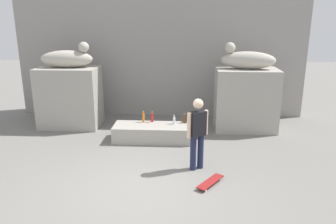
% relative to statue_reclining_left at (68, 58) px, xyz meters
% --- Properties ---
extents(ground_plane, '(40.00, 40.00, 0.00)m').
position_rel_statue_reclining_left_xyz_m(ground_plane, '(2.71, -3.84, -2.17)').
color(ground_plane, slate).
extents(facade_wall, '(9.86, 0.60, 6.83)m').
position_rel_statue_reclining_left_xyz_m(facade_wall, '(2.71, 1.65, 1.25)').
color(facade_wall, gray).
rests_on(facade_wall, ground_plane).
extents(pedestal_left, '(1.85, 1.17, 1.89)m').
position_rel_statue_reclining_left_xyz_m(pedestal_left, '(-0.04, -0.00, -1.23)').
color(pedestal_left, '#A39E93').
rests_on(pedestal_left, ground_plane).
extents(pedestal_right, '(1.85, 1.17, 1.89)m').
position_rel_statue_reclining_left_xyz_m(pedestal_right, '(5.45, -0.00, -1.23)').
color(pedestal_right, '#A39E93').
rests_on(pedestal_right, ground_plane).
extents(statue_reclining_left, '(1.62, 0.61, 0.78)m').
position_rel_statue_reclining_left_xyz_m(statue_reclining_left, '(0.00, 0.00, 0.00)').
color(statue_reclining_left, '#B7B0A1').
rests_on(statue_reclining_left, pedestal_left).
extents(statue_reclining_right, '(1.66, 0.78, 0.78)m').
position_rel_statue_reclining_left_xyz_m(statue_reclining_right, '(5.42, 0.00, 0.00)').
color(statue_reclining_right, '#B7B0A1').
rests_on(statue_reclining_right, pedestal_right).
extents(ledge_block, '(2.22, 0.83, 0.45)m').
position_rel_statue_reclining_left_xyz_m(ledge_block, '(2.71, -1.16, -1.95)').
color(ledge_block, '#A39E93').
rests_on(ledge_block, ground_plane).
extents(skater, '(0.47, 0.36, 1.67)m').
position_rel_statue_reclining_left_xyz_m(skater, '(3.90, -2.93, -1.25)').
color(skater, '#1E233F').
rests_on(skater, ground_plane).
extents(skateboard, '(0.62, 0.77, 0.08)m').
position_rel_statue_reclining_left_xyz_m(skateboard, '(4.17, -3.68, -2.10)').
color(skateboard, maroon).
rests_on(skateboard, ground_plane).
extents(bottle_orange, '(0.07, 0.07, 0.32)m').
position_rel_statue_reclining_left_xyz_m(bottle_orange, '(2.41, -0.88, -1.59)').
color(bottle_orange, orange).
rests_on(bottle_orange, ledge_block).
extents(bottle_red, '(0.07, 0.07, 0.31)m').
position_rel_statue_reclining_left_xyz_m(bottle_red, '(2.66, -0.85, -1.60)').
color(bottle_red, red).
rests_on(bottle_red, ledge_block).
extents(bottle_brown, '(0.07, 0.07, 0.27)m').
position_rel_statue_reclining_left_xyz_m(bottle_brown, '(3.59, -0.89, -1.62)').
color(bottle_brown, '#593314').
rests_on(bottle_brown, ledge_block).
extents(bottle_clear, '(0.07, 0.07, 0.27)m').
position_rel_statue_reclining_left_xyz_m(bottle_clear, '(3.30, -1.00, -1.61)').
color(bottle_clear, silver).
rests_on(bottle_clear, ledge_block).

